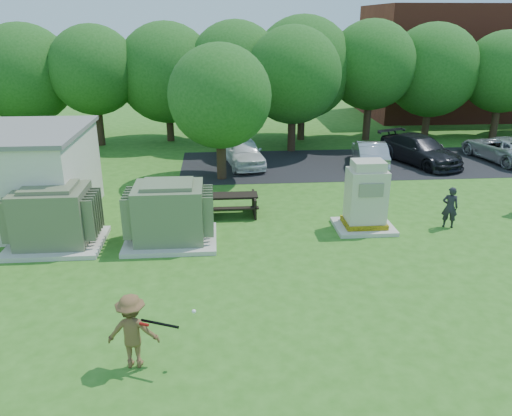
{
  "coord_description": "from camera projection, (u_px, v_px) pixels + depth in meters",
  "views": [
    {
      "loc": [
        -1.19,
        -10.85,
        6.9
      ],
      "look_at": [
        0.0,
        4.0,
        1.3
      ],
      "focal_mm": 35.0,
      "sensor_mm": 36.0,
      "label": 1
    }
  ],
  "objects": [
    {
      "name": "picnic_table",
      "position": [
        233.0,
        202.0,
        18.8
      ],
      "size": [
        1.85,
        1.39,
        0.79
      ],
      "color": "black",
      "rests_on": "ground"
    },
    {
      "name": "ground",
      "position": [
        269.0,
        311.0,
        12.64
      ],
      "size": [
        120.0,
        120.0,
        0.0
      ],
      "primitive_type": "plane",
      "color": "#2D6619",
      "rests_on": "ground"
    },
    {
      "name": "car_silver_a",
      "position": [
        370.0,
        154.0,
        24.95
      ],
      "size": [
        1.98,
        4.17,
        1.32
      ],
      "primitive_type": "imported",
      "rotation": [
        0.0,
        0.0,
        2.99
      ],
      "color": "#A0A0A5",
      "rests_on": "ground"
    },
    {
      "name": "car_white",
      "position": [
        243.0,
        152.0,
        25.19
      ],
      "size": [
        2.29,
        4.34,
        1.41
      ],
      "primitive_type": "imported",
      "rotation": [
        0.0,
        0.0,
        0.16
      ],
      "color": "white",
      "rests_on": "ground"
    },
    {
      "name": "car_dark",
      "position": [
        420.0,
        150.0,
        25.51
      ],
      "size": [
        3.64,
        5.26,
        1.41
      ],
      "primitive_type": "imported",
      "rotation": [
        0.0,
        0.0,
        0.38
      ],
      "color": "black",
      "rests_on": "ground"
    },
    {
      "name": "car_silver_b",
      "position": [
        501.0,
        148.0,
        26.15
      ],
      "size": [
        2.97,
        4.88,
        1.26
      ],
      "primitive_type": "imported",
      "rotation": [
        0.0,
        0.0,
        3.34
      ],
      "color": "#B3B4B8",
      "rests_on": "ground"
    },
    {
      "name": "generator_cabinet",
      "position": [
        366.0,
        200.0,
        17.3
      ],
      "size": [
        2.04,
        1.67,
        2.48
      ],
      "color": "beige",
      "rests_on": "ground"
    },
    {
      "name": "batter",
      "position": [
        132.0,
        331.0,
        10.39
      ],
      "size": [
        1.12,
        0.68,
        1.68
      ],
      "primitive_type": "imported",
      "rotation": [
        0.0,
        0.0,
        3.09
      ],
      "color": "brown",
      "rests_on": "ground"
    },
    {
      "name": "person_by_generator",
      "position": [
        450.0,
        207.0,
        17.55
      ],
      "size": [
        0.63,
        0.52,
        1.5
      ],
      "primitive_type": "imported",
      "rotation": [
        0.0,
        0.0,
        2.8
      ],
      "color": "black",
      "rests_on": "ground"
    },
    {
      "name": "parking_strip",
      "position": [
        376.0,
        163.0,
        25.76
      ],
      "size": [
        20.0,
        6.0,
        0.01
      ],
      "primitive_type": "cube",
      "color": "#232326",
      "rests_on": "ground"
    },
    {
      "name": "batting_equipment",
      "position": [
        162.0,
        322.0,
        10.21
      ],
      "size": [
        1.18,
        0.4,
        0.23
      ],
      "color": "black",
      "rests_on": "ground"
    },
    {
      "name": "brick_building",
      "position": [
        468.0,
        62.0,
        37.76
      ],
      "size": [
        15.0,
        8.0,
        8.0
      ],
      "primitive_type": "cube",
      "color": "maroon",
      "rests_on": "ground"
    },
    {
      "name": "tree_row",
      "position": [
        266.0,
        72.0,
        28.57
      ],
      "size": [
        41.3,
        13.3,
        7.3
      ],
      "color": "#47301E",
      "rests_on": "ground"
    },
    {
      "name": "transformer_left",
      "position": [
        53.0,
        218.0,
        16.01
      ],
      "size": [
        3.0,
        2.4,
        2.07
      ],
      "color": "beige",
      "rests_on": "ground"
    },
    {
      "name": "transformer_right",
      "position": [
        169.0,
        214.0,
        16.29
      ],
      "size": [
        3.0,
        2.4,
        2.07
      ],
      "color": "beige",
      "rests_on": "ground"
    }
  ]
}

